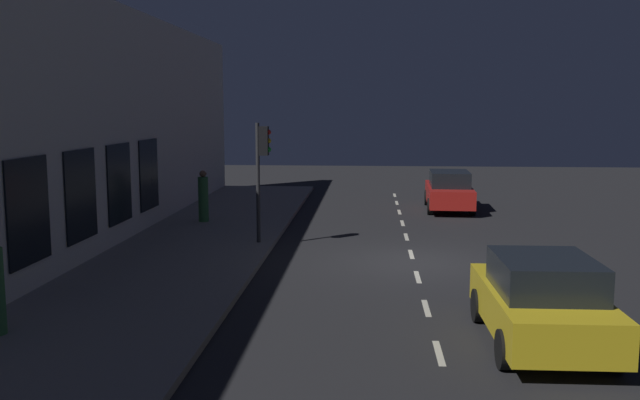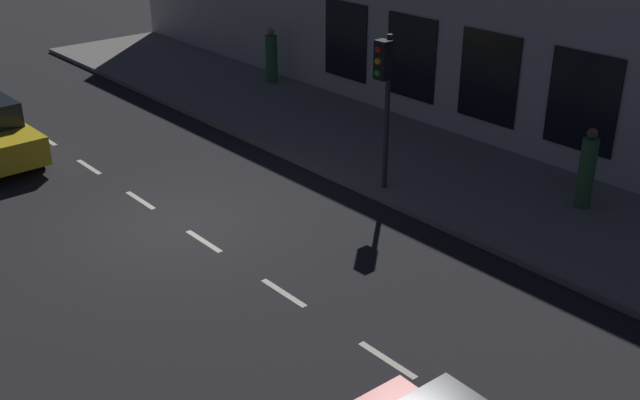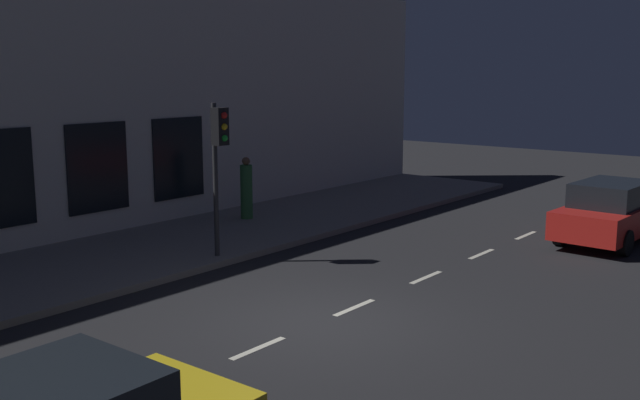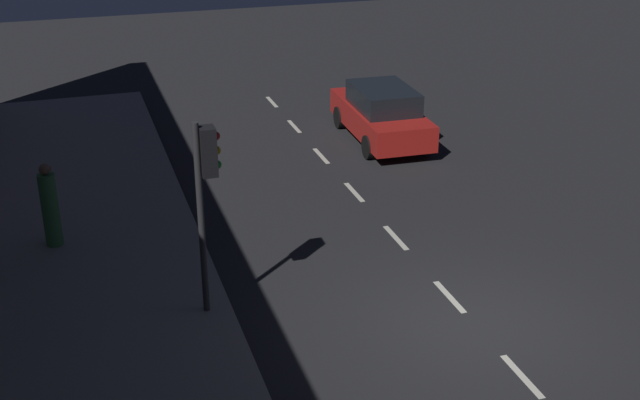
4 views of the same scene
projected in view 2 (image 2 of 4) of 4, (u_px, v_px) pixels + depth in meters
The scene contains 7 objects.
ground_plane at pixel (178, 224), 16.21m from camera, with size 60.00×60.00×0.00m, color #232326.
sidewalk at pixel (387, 151), 19.88m from camera, with size 4.50×32.00×0.15m.
building_facade at pixel (461, 3), 19.93m from camera, with size 0.65×32.00×7.13m.
lane_centre_line at pixel (204, 241), 15.52m from camera, with size 0.12×27.20×0.01m.
traffic_light at pixel (384, 80), 16.47m from camera, with size 0.46×0.32×3.51m.
pedestrian_0 at pixel (271, 57), 25.07m from camera, with size 0.48×0.48×1.78m.
pedestrian_1 at pixel (587, 171), 16.33m from camera, with size 0.37×0.37×1.78m.
Camera 2 is at (-7.19, -12.93, 7.29)m, focal length 43.16 mm.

